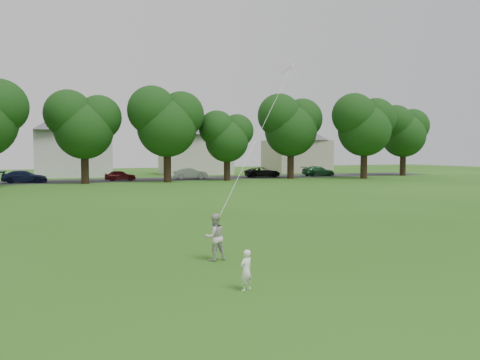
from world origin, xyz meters
name	(u,v)px	position (x,y,z in m)	size (l,w,h in m)	color
ground	(218,288)	(0.00, 0.00, 0.00)	(160.00, 160.00, 0.00)	#245012
street	(79,181)	(0.00, 42.00, 0.01)	(90.00, 7.00, 0.01)	#2D2D30
toddler	(246,270)	(0.51, -0.41, 0.46)	(0.33, 0.22, 0.92)	white
older_boy	(215,237)	(0.85, 2.58, 0.67)	(0.65, 0.50, 1.33)	beige
kite	(261,130)	(3.60, 5.28, 3.85)	(3.32, 3.32, 9.63)	white
tree_row	(120,118)	(3.44, 36.42, 6.33)	(81.38, 9.48, 10.54)	black
parked_cars	(88,175)	(0.88, 41.00, 0.62)	(63.96, 2.45, 1.28)	black
house_row	(55,136)	(-1.98, 52.00, 5.03)	(76.90, 13.18, 10.48)	silver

